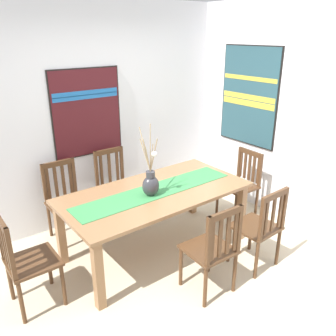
{
  "coord_description": "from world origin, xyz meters",
  "views": [
    {
      "loc": [
        -1.94,
        -2.12,
        2.32
      ],
      "look_at": [
        0.16,
        0.59,
        0.98
      ],
      "focal_mm": 37.5,
      "sensor_mm": 36.0,
      "label": 1
    }
  ],
  "objects_px": {
    "chair_1": "(115,186)",
    "painting_on_back_wall": "(87,113)",
    "chair_5": "(65,200)",
    "painting_on_side_wall": "(249,96)",
    "centerpiece_vase": "(151,183)",
    "chair_2": "(25,260)",
    "chair_4": "(241,183)",
    "dining_table": "(156,199)",
    "chair_0": "(213,248)",
    "chair_3": "(260,227)"
  },
  "relations": [
    {
      "from": "centerpiece_vase",
      "to": "chair_1",
      "type": "relative_size",
      "value": 0.79
    },
    {
      "from": "chair_1",
      "to": "centerpiece_vase",
      "type": "bearing_deg",
      "value": -95.79
    },
    {
      "from": "chair_0",
      "to": "chair_4",
      "type": "distance_m",
      "value": 1.6
    },
    {
      "from": "centerpiece_vase",
      "to": "chair_1",
      "type": "xyz_separation_m",
      "value": [
        0.09,
        0.93,
        -0.39
      ]
    },
    {
      "from": "chair_2",
      "to": "chair_4",
      "type": "height_order",
      "value": "chair_2"
    },
    {
      "from": "chair_3",
      "to": "chair_5",
      "type": "distance_m",
      "value": 2.21
    },
    {
      "from": "centerpiece_vase",
      "to": "chair_0",
      "type": "relative_size",
      "value": 0.81
    },
    {
      "from": "chair_2",
      "to": "painting_on_side_wall",
      "type": "relative_size",
      "value": 0.72
    },
    {
      "from": "chair_3",
      "to": "chair_4",
      "type": "distance_m",
      "value": 1.1
    },
    {
      "from": "chair_3",
      "to": "painting_on_back_wall",
      "type": "relative_size",
      "value": 0.86
    },
    {
      "from": "chair_0",
      "to": "chair_5",
      "type": "height_order",
      "value": "chair_5"
    },
    {
      "from": "chair_1",
      "to": "chair_2",
      "type": "xyz_separation_m",
      "value": [
        -1.39,
        -0.89,
        0.0
      ]
    },
    {
      "from": "painting_on_side_wall",
      "to": "centerpiece_vase",
      "type": "bearing_deg",
      "value": -169.44
    },
    {
      "from": "centerpiece_vase",
      "to": "chair_4",
      "type": "height_order",
      "value": "centerpiece_vase"
    },
    {
      "from": "dining_table",
      "to": "chair_3",
      "type": "distance_m",
      "value": 1.12
    },
    {
      "from": "chair_1",
      "to": "chair_5",
      "type": "xyz_separation_m",
      "value": [
        -0.66,
        0.01,
        0.0
      ]
    },
    {
      "from": "centerpiece_vase",
      "to": "chair_3",
      "type": "bearing_deg",
      "value": -46.9
    },
    {
      "from": "chair_0",
      "to": "chair_4",
      "type": "xyz_separation_m",
      "value": [
        1.36,
        0.85,
        -0.0
      ]
    },
    {
      "from": "chair_1",
      "to": "chair_0",
      "type": "bearing_deg",
      "value": -89.62
    },
    {
      "from": "chair_0",
      "to": "painting_on_side_wall",
      "type": "xyz_separation_m",
      "value": [
        1.76,
        1.16,
        1.03
      ]
    },
    {
      "from": "chair_5",
      "to": "painting_on_side_wall",
      "type": "distance_m",
      "value": 2.7
    },
    {
      "from": "chair_1",
      "to": "chair_3",
      "type": "xyz_separation_m",
      "value": [
        0.67,
        -1.76,
        -0.01
      ]
    },
    {
      "from": "dining_table",
      "to": "chair_5",
      "type": "distance_m",
      "value": 1.12
    },
    {
      "from": "chair_5",
      "to": "painting_on_back_wall",
      "type": "height_order",
      "value": "painting_on_back_wall"
    },
    {
      "from": "painting_on_back_wall",
      "to": "painting_on_side_wall",
      "type": "relative_size",
      "value": 0.81
    },
    {
      "from": "chair_0",
      "to": "centerpiece_vase",
      "type": "bearing_deg",
      "value": 97.41
    },
    {
      "from": "chair_0",
      "to": "chair_2",
      "type": "relative_size",
      "value": 0.99
    },
    {
      "from": "chair_5",
      "to": "painting_on_side_wall",
      "type": "height_order",
      "value": "painting_on_side_wall"
    },
    {
      "from": "painting_on_side_wall",
      "to": "chair_5",
      "type": "bearing_deg",
      "value": 166.09
    },
    {
      "from": "chair_4",
      "to": "painting_on_back_wall",
      "type": "height_order",
      "value": "painting_on_back_wall"
    },
    {
      "from": "chair_4",
      "to": "painting_on_side_wall",
      "type": "bearing_deg",
      "value": 38.39
    },
    {
      "from": "chair_4",
      "to": "chair_5",
      "type": "height_order",
      "value": "chair_5"
    },
    {
      "from": "chair_3",
      "to": "painting_on_back_wall",
      "type": "xyz_separation_m",
      "value": [
        -0.85,
        2.03,
        0.93
      ]
    },
    {
      "from": "dining_table",
      "to": "chair_3",
      "type": "relative_size",
      "value": 2.22
    },
    {
      "from": "centerpiece_vase",
      "to": "chair_5",
      "type": "distance_m",
      "value": 1.17
    },
    {
      "from": "chair_2",
      "to": "chair_3",
      "type": "height_order",
      "value": "chair_2"
    },
    {
      "from": "chair_4",
      "to": "painting_on_back_wall",
      "type": "xyz_separation_m",
      "value": [
        -1.54,
        1.18,
        0.93
      ]
    },
    {
      "from": "chair_1",
      "to": "chair_2",
      "type": "bearing_deg",
      "value": -147.53
    },
    {
      "from": "chair_0",
      "to": "chair_1",
      "type": "height_order",
      "value": "chair_1"
    },
    {
      "from": "chair_5",
      "to": "painting_on_side_wall",
      "type": "xyz_separation_m",
      "value": [
        2.42,
        -0.6,
        1.03
      ]
    },
    {
      "from": "dining_table",
      "to": "chair_0",
      "type": "relative_size",
      "value": 2.17
    },
    {
      "from": "chair_2",
      "to": "chair_4",
      "type": "relative_size",
      "value": 1.04
    },
    {
      "from": "chair_1",
      "to": "chair_5",
      "type": "height_order",
      "value": "chair_1"
    },
    {
      "from": "centerpiece_vase",
      "to": "painting_on_side_wall",
      "type": "bearing_deg",
      "value": 10.56
    },
    {
      "from": "chair_1",
      "to": "painting_on_side_wall",
      "type": "xyz_separation_m",
      "value": [
        1.77,
        -0.59,
        1.03
      ]
    },
    {
      "from": "dining_table",
      "to": "chair_5",
      "type": "bearing_deg",
      "value": 126.62
    },
    {
      "from": "chair_0",
      "to": "dining_table",
      "type": "bearing_deg",
      "value": 90.46
    },
    {
      "from": "chair_1",
      "to": "painting_on_back_wall",
      "type": "distance_m",
      "value": 0.98
    },
    {
      "from": "chair_5",
      "to": "dining_table",
      "type": "bearing_deg",
      "value": -53.38
    },
    {
      "from": "painting_on_back_wall",
      "to": "centerpiece_vase",
      "type": "bearing_deg",
      "value": -86.23
    }
  ]
}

